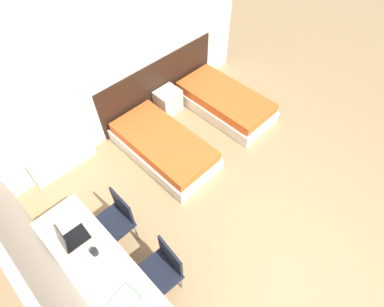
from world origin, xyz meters
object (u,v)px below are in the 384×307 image
object	(u,v)px
bed_near_window	(163,146)
chair_near_laptop	(115,219)
bed_near_door	(225,102)
nightstand	(168,101)
laptop	(70,239)
chair_near_notebook	(161,269)

from	to	relation	value
bed_near_window	chair_near_laptop	bearing A→B (deg)	-154.14
bed_near_door	chair_near_laptop	world-z (taller)	chair_near_laptop
nightstand	bed_near_window	bearing A→B (deg)	-136.47
bed_near_door	laptop	xyz separation A→B (m)	(-3.59, -0.70, 0.61)
chair_near_notebook	laptop	world-z (taller)	laptop
bed_near_window	nightstand	distance (m)	1.10
bed_near_door	chair_near_notebook	distance (m)	3.45
bed_near_window	nightstand	xyz separation A→B (m)	(0.80, 0.76, 0.04)
chair_near_laptop	chair_near_notebook	bearing A→B (deg)	-89.17
bed_near_window	chair_near_notebook	distance (m)	2.19
laptop	chair_near_laptop	bearing A→B (deg)	2.69
chair_near_laptop	laptop	bearing A→B (deg)	-179.39
chair_near_laptop	laptop	distance (m)	0.63
bed_near_door	bed_near_window	bearing A→B (deg)	180.00
nightstand	laptop	bearing A→B (deg)	-152.51
nightstand	bed_near_door	bearing A→B (deg)	-43.53
bed_near_window	bed_near_door	size ratio (longest dim) A/B	1.00
bed_near_door	nightstand	size ratio (longest dim) A/B	3.99
nightstand	laptop	world-z (taller)	laptop
bed_near_window	bed_near_door	distance (m)	1.59
bed_near_door	chair_near_notebook	bearing A→B (deg)	-151.99
chair_near_laptop	nightstand	bearing A→B (deg)	33.88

